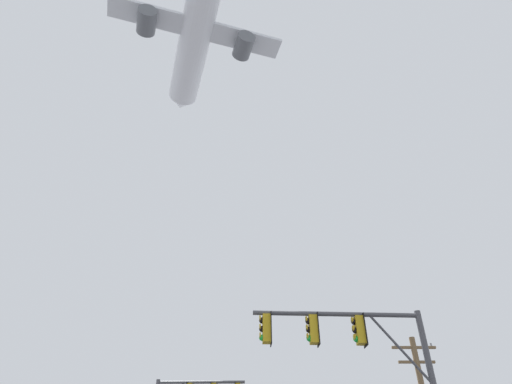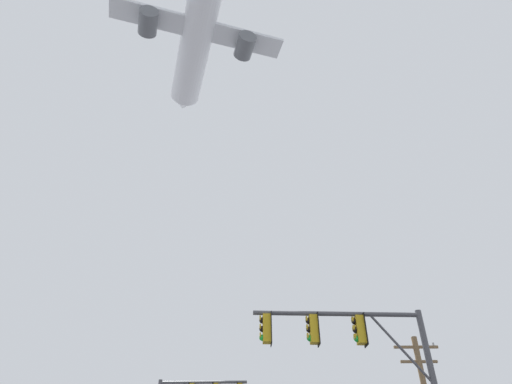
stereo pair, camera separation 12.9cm
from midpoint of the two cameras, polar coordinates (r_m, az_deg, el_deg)
name	(u,v)px [view 2 (the right image)]	position (r m, az deg, el deg)	size (l,w,h in m)	color
signal_pole_near	(361,357)	(14.82, 14.08, -20.49)	(5.65, 0.61, 6.62)	#4C4C51
airplane	(198,31)	(53.60, -7.65, 20.50)	(19.62, 25.40, 7.01)	white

